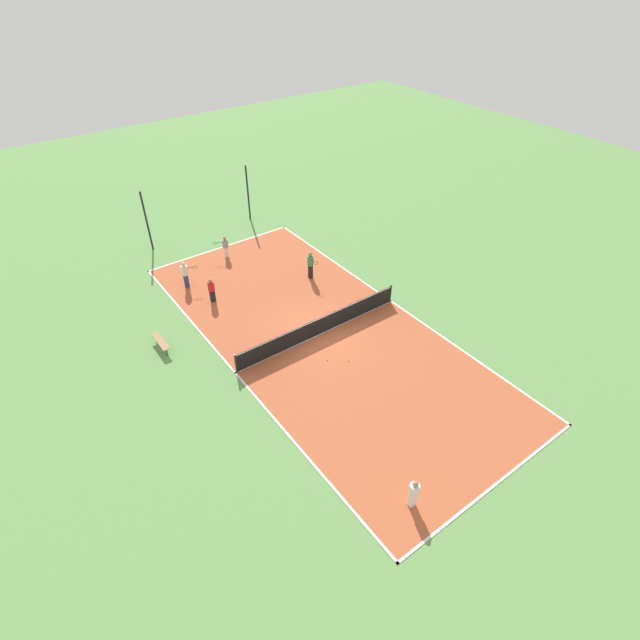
# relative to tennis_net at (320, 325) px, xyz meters

# --- Properties ---
(ground_plane) EXTENTS (80.00, 80.00, 0.00)m
(ground_plane) POSITION_rel_tennis_net_xyz_m (0.00, 0.00, -0.56)
(ground_plane) COLOR #60934C
(court_surface) EXTENTS (9.78, 21.84, 0.02)m
(court_surface) POSITION_rel_tennis_net_xyz_m (0.00, 0.00, -0.55)
(court_surface) COLOR #B75633
(court_surface) RESTS_ON ground_plane
(tennis_net) EXTENTS (9.58, 0.10, 1.07)m
(tennis_net) POSITION_rel_tennis_net_xyz_m (0.00, 0.00, 0.00)
(tennis_net) COLOR black
(tennis_net) RESTS_ON court_surface
(bench) EXTENTS (0.36, 1.61, 0.45)m
(bench) POSITION_rel_tennis_net_xyz_m (-6.86, 3.70, -0.18)
(bench) COLOR olive
(bench) RESTS_ON ground_plane
(player_near_white) EXTENTS (0.38, 0.38, 1.35)m
(player_near_white) POSITION_rel_tennis_net_xyz_m (-3.02, -9.64, 0.21)
(player_near_white) COLOR white
(player_near_white) RESTS_ON court_surface
(player_far_green) EXTENTS (0.42, 0.96, 1.71)m
(player_far_green) POSITION_rel_tennis_net_xyz_m (2.63, 4.55, 0.45)
(player_far_green) COLOR black
(player_far_green) RESTS_ON court_surface
(player_far_white) EXTENTS (0.98, 0.72, 1.63)m
(player_far_white) POSITION_rel_tennis_net_xyz_m (-3.62, 7.91, 0.39)
(player_far_white) COLOR navy
(player_far_white) RESTS_ON court_surface
(player_baseline_gray) EXTENTS (0.99, 0.60, 1.40)m
(player_baseline_gray) POSITION_rel_tennis_net_xyz_m (-0.23, 9.61, 0.24)
(player_baseline_gray) COLOR white
(player_baseline_gray) RESTS_ON court_surface
(player_coach_red) EXTENTS (0.38, 0.38, 1.44)m
(player_coach_red) POSITION_rel_tennis_net_xyz_m (-3.07, 5.78, 0.27)
(player_coach_red) COLOR black
(player_coach_red) RESTS_ON court_surface
(tennis_ball_left_sideline) EXTENTS (0.07, 0.07, 0.07)m
(tennis_ball_left_sideline) POSITION_rel_tennis_net_xyz_m (-0.88, -1.79, -0.51)
(tennis_ball_left_sideline) COLOR #CCE033
(tennis_ball_left_sideline) RESTS_ON court_surface
(tennis_ball_near_net) EXTENTS (0.07, 0.07, 0.07)m
(tennis_ball_near_net) POSITION_rel_tennis_net_xyz_m (-0.12, -2.45, -0.51)
(tennis_ball_near_net) COLOR #CCE033
(tennis_ball_near_net) RESTS_ON court_surface
(fence_post_back_left) EXTENTS (0.12, 0.12, 3.91)m
(fence_post_back_left) POSITION_rel_tennis_net_xyz_m (-3.59, 13.32, 1.39)
(fence_post_back_left) COLOR black
(fence_post_back_left) RESTS_ON ground_plane
(fence_post_back_right) EXTENTS (0.12, 0.12, 3.91)m
(fence_post_back_right) POSITION_rel_tennis_net_xyz_m (3.59, 13.32, 1.39)
(fence_post_back_right) COLOR black
(fence_post_back_right) RESTS_ON ground_plane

